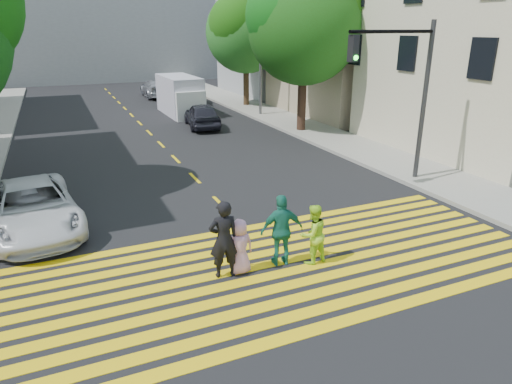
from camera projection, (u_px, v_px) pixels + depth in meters
ground at (310, 293)px, 10.18m from camera, size 120.00×120.00×0.00m
sidewalk_right at (307, 129)px, 26.29m from camera, size 3.00×60.00×0.15m
crosswalk at (284, 267)px, 11.28m from camera, size 13.40×5.30×0.01m
lane_line at (135, 119)px, 29.56m from camera, size 0.12×34.40×0.01m
building_right_cream at (510, 41)px, 21.04m from camera, size 10.00×10.00×10.00m
building_right_tan at (365, 37)px, 30.52m from camera, size 10.00×10.00×10.00m
building_right_grey at (289, 35)px, 39.99m from camera, size 10.00×10.00×10.00m
backdrop_block at (90, 24)px, 49.49m from camera, size 30.00×8.00×12.00m
tree_right_near at (306, 21)px, 23.90m from camera, size 7.70×7.38×8.76m
tree_right_far at (246, 28)px, 32.37m from camera, size 7.43×7.42×8.24m
pedestrian_man at (224, 239)px, 10.55m from camera, size 0.75×0.54×1.91m
pedestrian_woman at (313, 234)px, 11.25m from camera, size 0.82×0.68×1.54m
pedestrian_child at (240, 247)px, 10.81m from camera, size 0.69×0.46×1.37m
pedestrian_extra at (282, 230)px, 11.12m from camera, size 1.13×0.61×1.83m
white_sedan at (33, 207)px, 13.13m from camera, size 2.91×5.27×1.40m
dark_car_near at (202, 115)px, 26.82m from camera, size 2.28×4.45×1.45m
silver_car at (156, 88)px, 38.61m from camera, size 2.20×5.14×1.48m
dark_car_parked at (191, 95)px, 35.24m from camera, size 1.83×4.34×1.39m
white_van at (181, 97)px, 30.63m from camera, size 2.09×5.39×2.53m
traffic_signal at (406, 82)px, 15.86m from camera, size 3.96×0.88×5.85m
street_lamp at (258, 28)px, 28.61m from camera, size 2.17×0.76×9.72m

